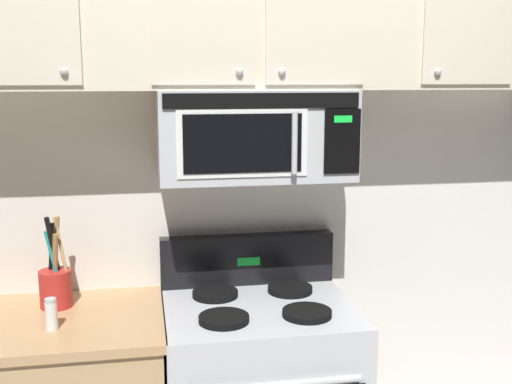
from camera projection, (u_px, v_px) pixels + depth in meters
name	position (u px, v px, depth m)	size (l,w,h in m)	color
back_wall	(244.00, 180.00, 2.79)	(5.20, 0.10, 2.70)	silver
over_range_microwave	(254.00, 134.00, 2.51)	(0.76, 0.43, 0.35)	#B7BABF
upper_cabinets	(252.00, 18.00, 2.46)	(2.50, 0.36, 0.55)	beige
utensil_crock_red	(56.00, 283.00, 2.49)	(0.13, 0.13, 0.37)	red
salt_shaker	(51.00, 314.00, 2.27)	(0.04, 0.04, 0.12)	white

